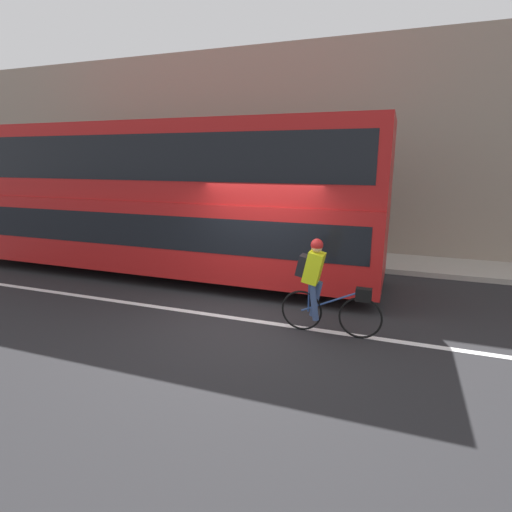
% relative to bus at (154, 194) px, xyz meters
% --- Properties ---
extents(ground_plane, '(80.00, 80.00, 0.00)m').
position_rel_bus_xyz_m(ground_plane, '(3.37, -2.05, -2.12)').
color(ground_plane, '#232326').
extents(road_center_line, '(50.00, 0.14, 0.01)m').
position_rel_bus_xyz_m(road_center_line, '(3.37, -2.23, -2.12)').
color(road_center_line, silver).
rests_on(road_center_line, ground_plane).
extents(sidewalk_curb, '(60.00, 1.93, 0.14)m').
position_rel_bus_xyz_m(sidewalk_curb, '(3.37, 2.92, -2.05)').
color(sidewalk_curb, '#A8A399').
rests_on(sidewalk_curb, ground_plane).
extents(building_facade, '(60.00, 0.30, 6.44)m').
position_rel_bus_xyz_m(building_facade, '(3.37, 4.04, 1.10)').
color(building_facade, gray).
rests_on(building_facade, ground_plane).
extents(bus, '(11.56, 2.53, 3.83)m').
position_rel_bus_xyz_m(bus, '(0.00, 0.00, 0.00)').
color(bus, black).
rests_on(bus, ground_plane).
extents(cyclist_on_bike, '(1.76, 0.32, 1.69)m').
position_rel_bus_xyz_m(cyclist_on_bike, '(4.82, -2.31, -1.22)').
color(cyclist_on_bike, black).
rests_on(cyclist_on_bike, ground_plane).
extents(street_sign_post, '(0.36, 0.09, 2.72)m').
position_rel_bus_xyz_m(street_sign_post, '(2.27, 2.82, -0.47)').
color(street_sign_post, '#59595B').
rests_on(street_sign_post, sidewalk_curb).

